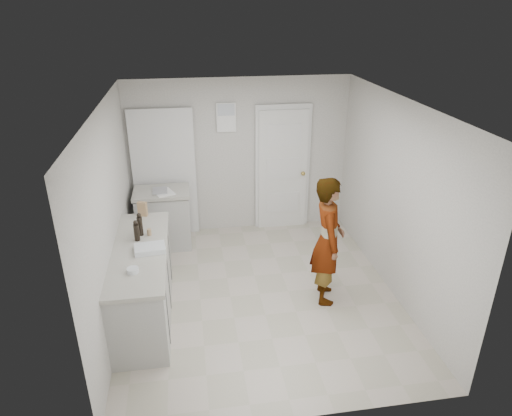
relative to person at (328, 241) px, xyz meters
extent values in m
plane|color=#AFA992|center=(-0.82, 0.19, -0.83)|extent=(4.00, 4.00, 0.00)
plane|color=#A9A7A0|center=(-0.82, 2.19, 0.42)|extent=(3.50, 0.00, 3.50)
plane|color=#A9A7A0|center=(-0.82, -1.81, 0.42)|extent=(3.50, 0.00, 3.50)
plane|color=#A9A7A0|center=(-2.57, 0.19, 0.42)|extent=(0.00, 4.00, 4.00)
plane|color=#A9A7A0|center=(0.93, 0.19, 0.42)|extent=(0.00, 4.00, 4.00)
plane|color=silver|center=(-0.82, 0.19, 1.67)|extent=(4.00, 4.00, 0.00)
cube|color=silver|center=(-0.12, 2.12, 0.17)|extent=(0.80, 0.05, 2.00)
cube|color=silver|center=(-0.12, 2.15, 0.20)|extent=(0.90, 0.04, 2.10)
sphere|color=#B69746|center=(0.21, 2.07, 0.12)|extent=(0.07, 0.07, 0.07)
cube|color=white|center=(-1.02, 2.16, 1.07)|extent=(0.30, 0.02, 0.45)
cube|color=black|center=(-2.02, 2.16, 0.19)|extent=(0.90, 0.05, 2.04)
cube|color=silver|center=(-2.02, 2.13, 0.20)|extent=(0.98, 0.02, 2.10)
cube|color=beige|center=(-2.27, -0.01, -0.40)|extent=(0.60, 1.90, 0.86)
cube|color=black|center=(-2.27, -0.01, -0.79)|extent=(0.56, 1.86, 0.08)
cube|color=beige|center=(-2.27, -0.01, 0.07)|extent=(0.64, 1.96, 0.05)
cube|color=beige|center=(-2.07, 1.74, -0.40)|extent=(0.80, 0.55, 0.86)
cube|color=black|center=(-2.07, 1.74, -0.79)|extent=(0.75, 0.54, 0.08)
cube|color=beige|center=(-2.07, 1.74, 0.07)|extent=(0.84, 0.61, 0.05)
imported|color=silver|center=(0.00, 0.00, 0.00)|extent=(0.49, 0.66, 1.66)
cube|color=#98784C|center=(-2.28, 0.89, 0.19)|extent=(0.13, 0.09, 0.20)
cylinder|color=#A4845D|center=(-2.17, 0.31, 0.13)|extent=(0.05, 0.05, 0.08)
cylinder|color=black|center=(-2.30, 0.20, 0.20)|extent=(0.07, 0.07, 0.21)
sphere|color=black|center=(-2.30, 0.20, 0.33)|extent=(0.06, 0.06, 0.06)
cylinder|color=black|center=(-2.27, 0.33, 0.21)|extent=(0.07, 0.07, 0.24)
sphere|color=black|center=(-2.27, 0.33, 0.36)|extent=(0.06, 0.06, 0.06)
cube|color=silver|center=(-2.14, -0.08, 0.12)|extent=(0.37, 0.28, 0.06)
cube|color=white|center=(-2.14, -0.08, 0.12)|extent=(0.32, 0.23, 0.05)
cylinder|color=silver|center=(-2.29, -0.52, 0.12)|extent=(0.13, 0.13, 0.05)
sphere|color=white|center=(-2.31, -0.53, 0.12)|extent=(0.04, 0.04, 0.04)
sphere|color=white|center=(-2.27, -0.51, 0.12)|extent=(0.04, 0.04, 0.04)
cube|color=white|center=(-2.03, 1.65, 0.10)|extent=(0.36, 0.40, 0.01)
camera|label=1|loc=(-1.65, -4.75, 2.70)|focal=32.00mm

